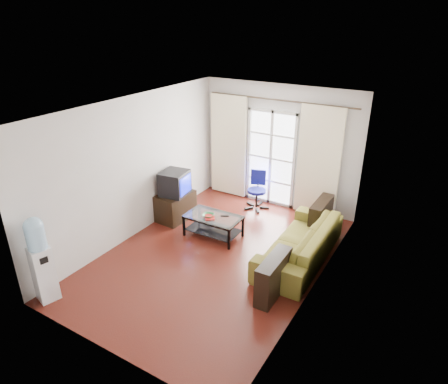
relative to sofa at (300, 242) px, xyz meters
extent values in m
plane|color=#5C2015|center=(-1.31, -0.71, -0.33)|extent=(5.20, 5.20, 0.00)
plane|color=white|center=(-1.31, -0.71, 2.37)|extent=(5.20, 5.20, 0.00)
cube|color=silver|center=(-1.31, 1.89, 1.02)|extent=(3.60, 0.02, 2.70)
cube|color=silver|center=(-1.31, -3.31, 1.02)|extent=(3.60, 0.02, 2.70)
cube|color=silver|center=(-3.11, -0.71, 1.02)|extent=(0.02, 5.20, 2.70)
cube|color=silver|center=(0.49, -0.71, 1.02)|extent=(0.02, 5.20, 2.70)
cube|color=white|center=(-1.46, 1.85, 0.74)|extent=(1.01, 0.02, 2.04)
cube|color=white|center=(-1.46, 1.83, 0.74)|extent=(1.16, 0.06, 2.15)
cylinder|color=#4C3F2D|center=(-1.31, 1.79, 2.05)|extent=(3.30, 0.04, 0.04)
cube|color=#FFF6CD|center=(-2.51, 1.77, 0.87)|extent=(0.90, 0.07, 2.35)
cube|color=#FFF6CD|center=(-0.36, 1.77, 0.87)|extent=(0.90, 0.07, 2.35)
cube|color=gray|center=(-0.51, 1.79, 0.00)|extent=(0.64, 0.12, 0.64)
imported|color=brown|center=(0.00, 0.00, 0.00)|extent=(2.30, 0.95, 0.67)
cube|color=silver|center=(-1.73, -0.12, 0.10)|extent=(1.08, 0.63, 0.01)
cube|color=black|center=(-1.73, -0.12, -0.20)|extent=(1.02, 0.57, 0.01)
cube|color=black|center=(-2.23, -0.41, -0.12)|extent=(0.04, 0.04, 0.43)
cube|color=black|center=(-1.22, -0.39, -0.12)|extent=(0.04, 0.04, 0.43)
cube|color=black|center=(-2.24, 0.14, -0.12)|extent=(0.04, 0.04, 0.43)
cube|color=black|center=(-1.23, 0.16, -0.12)|extent=(0.04, 0.04, 0.43)
imported|color=green|center=(-1.80, -0.19, 0.13)|extent=(0.28, 0.28, 0.05)
imported|color=#B1152C|center=(-1.83, -0.26, 0.11)|extent=(0.42, 0.42, 0.02)
cube|color=black|center=(-1.54, -0.01, 0.11)|extent=(0.17, 0.12, 0.02)
cube|color=black|center=(-2.81, 0.09, -0.04)|extent=(0.58, 0.82, 0.58)
cube|color=black|center=(-2.79, 0.07, 0.50)|extent=(0.57, 0.61, 0.50)
cube|color=#0C19E5|center=(-2.54, 0.10, 0.50)|extent=(0.08, 0.43, 0.37)
cube|color=black|center=(-3.01, 0.04, 0.50)|extent=(0.20, 0.39, 0.33)
cylinder|color=black|center=(-1.57, 1.41, -0.12)|extent=(0.05, 0.05, 0.43)
cylinder|color=navy|center=(-1.57, 1.41, 0.09)|extent=(0.41, 0.41, 0.07)
cube|color=navy|center=(-1.62, 1.59, 0.34)|extent=(0.34, 0.15, 0.36)
cube|color=white|center=(-2.91, -3.02, 0.12)|extent=(0.35, 0.35, 0.90)
cylinder|color=#96C5E8|center=(-2.91, -3.02, 0.75)|extent=(0.28, 0.28, 0.36)
sphere|color=#96C5E8|center=(-2.91, -3.02, 0.93)|extent=(0.28, 0.28, 0.28)
cube|color=black|center=(-2.77, -3.06, 0.43)|extent=(0.07, 0.12, 0.09)
camera|label=1|loc=(1.96, -5.86, 3.70)|focal=32.00mm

